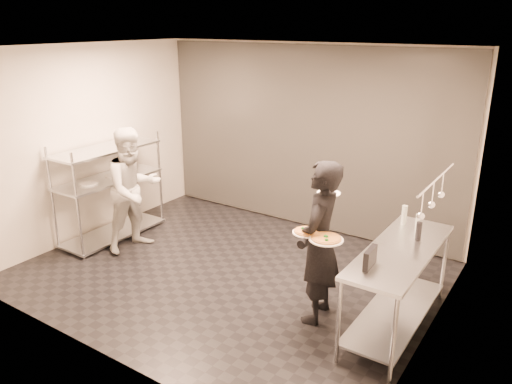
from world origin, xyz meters
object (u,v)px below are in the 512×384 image
Objects in this scene: pizza_plate_far at (326,239)px; bottle_green at (404,215)px; pass_rack at (109,187)px; waiter at (319,243)px; chef at (134,190)px; bottle_clear at (418,222)px; pizza_plate_near at (306,232)px; pos_monitor at (370,258)px; prep_counter at (398,275)px; salad_plate at (329,191)px; bottle_dark at (419,231)px.

pizza_plate_far is 1.54× the size of bottle_green.
pizza_plate_far is (3.73, -0.49, 0.30)m from pass_rack.
chef is at bearing -102.90° from waiter.
pizza_plate_near is at bearing -129.95° from bottle_clear.
bottle_green is at bearing 90.10° from pos_monitor.
waiter is at bearing -82.39° from chef.
pass_rack reaches higher than pizza_plate_near.
pass_rack is 3.78m from pizza_plate_far.
pizza_plate_near reaches higher than prep_counter.
chef is 9.75× the size of bottle_clear.
prep_counter is 7.18× the size of salad_plate.
prep_counter is 0.68m from pos_monitor.
waiter reaches higher than pass_rack.
pizza_plate_near is at bearing -32.16° from waiter.
bottle_clear is (0.17, -0.07, -0.02)m from bottle_green.
pass_rack reaches higher than salad_plate.
bottle_green is 0.44m from bottle_dark.
waiter is 1.14m from bottle_clear.
pass_rack is 4.36m from bottle_clear.
bottle_green reaches higher than prep_counter.
prep_counter is 8.16× the size of bottle_green.
waiter is 7.08× the size of salad_plate.
pizza_plate_far is at bearing -140.71° from prep_counter.
prep_counter is at bearing -0.05° from salad_plate.
prep_counter is at bearing -77.65° from chef.
pass_rack is at bearing -103.57° from waiter.
pizza_plate_near is at bearing -93.81° from salad_plate.
salad_plate is (-0.04, 0.26, 0.49)m from waiter.
bottle_green is at bearing 158.15° from bottle_clear.
bottle_clear is at bearing 7.60° from pass_rack.
pass_rack is at bearing -179.95° from salad_plate.
pass_rack is 3.52m from pizza_plate_near.
salad_plate is at bearing -144.75° from bottle_clear.
pos_monitor is at bearing -86.25° from chef.
waiter reaches higher than bottle_dark.
pizza_plate_far is at bearing -65.46° from salad_plate.
pass_rack reaches higher than bottle_clear.
pos_monitor is 1.27× the size of bottle_dark.
salad_plate is at bearing 179.63° from waiter.
pos_monitor is at bearing -102.37° from prep_counter.
pizza_plate_far is 1.32× the size of pos_monitor.
pizza_plate_far is at bearing -13.61° from pizza_plate_near.
bottle_dark reaches higher than pizza_plate_near.
chef is 3.62m from bottle_green.
waiter is 1.02× the size of chef.
pizza_plate_near is 1.28× the size of bottle_green.
bottle_green is 0.19m from bottle_clear.
pass_rack is 6.22× the size of pos_monitor.
pos_monitor is at bearing -7.37° from pass_rack.
bottle_dark is at bearing 3.79° from pass_rack.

